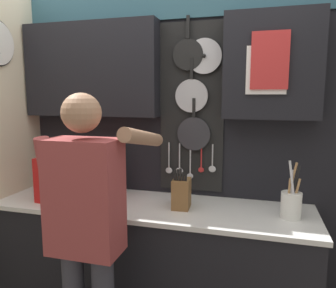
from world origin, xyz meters
name	(u,v)px	position (x,y,z in m)	size (l,w,h in m)	color
base_cabinet_counter	(152,268)	(0.00, 0.00, 0.45)	(2.13, 0.61, 0.91)	black
back_wall_unit	(161,116)	(-0.01, 0.27, 1.49)	(2.70, 0.23, 2.43)	black
microwave	(78,177)	(-0.54, -0.01, 1.07)	(0.48, 0.37, 0.31)	red
knife_block	(181,193)	(0.21, -0.01, 1.01)	(0.12, 0.16, 0.27)	brown
utensil_crock	(291,203)	(0.89, -0.01, 1.00)	(0.12, 0.12, 0.36)	white
person	(87,220)	(-0.18, -0.54, 0.99)	(0.54, 0.65, 1.66)	#383842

